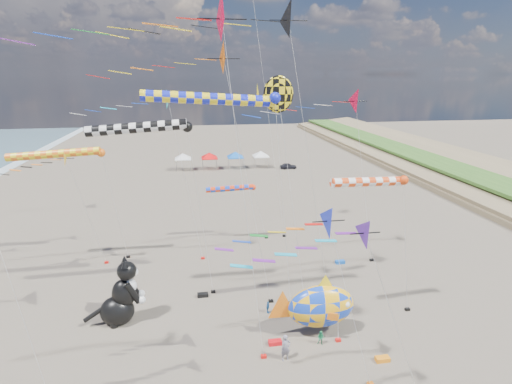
{
  "coord_description": "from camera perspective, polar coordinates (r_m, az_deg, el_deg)",
  "views": [
    {
      "loc": [
        -4.42,
        -15.7,
        17.65
      ],
      "look_at": [
        0.15,
        12.0,
        9.36
      ],
      "focal_mm": 28.0,
      "sensor_mm": 36.0,
      "label": 1
    }
  ],
  "objects": [
    {
      "name": "kite_bag_3",
      "position": [
        29.02,
        2.74,
        -20.66
      ],
      "size": [
        0.9,
        0.44,
        0.3
      ],
      "primitive_type": "cube",
      "color": "red",
      "rests_on": "ground"
    },
    {
      "name": "delta_kite_1",
      "position": [
        27.87,
        -5.38,
        18.08
      ],
      "size": [
        11.31,
        2.44,
        19.97
      ],
      "color": "#D95201",
      "rests_on": "ground"
    },
    {
      "name": "windsock_2",
      "position": [
        42.59,
        -3.32,
        0.48
      ],
      "size": [
        6.72,
        0.63,
        6.32
      ],
      "color": "#EE3910",
      "rests_on": "ground"
    },
    {
      "name": "cat_inflatable",
      "position": [
        31.45,
        -18.96,
        -13.25
      ],
      "size": [
        3.99,
        2.41,
        5.07
      ],
      "primitive_type": null,
      "rotation": [
        0.0,
        0.0,
        0.15
      ],
      "color": "black",
      "rests_on": "ground"
    },
    {
      "name": "delta_kite_0",
      "position": [
        36.75,
        -13.95,
        12.29
      ],
      "size": [
        10.05,
        2.05,
        16.65
      ],
      "color": "#1DA8BA",
      "rests_on": "ground"
    },
    {
      "name": "delta_kite_8",
      "position": [
        29.69,
        5.0,
        23.09
      ],
      "size": [
        15.04,
        3.0,
        22.86
      ],
      "color": "black",
      "rests_on": "ground"
    },
    {
      "name": "delta_kite_5",
      "position": [
        19.89,
        14.86,
        -5.65
      ],
      "size": [
        8.98,
        1.61,
        11.58
      ],
      "color": "#4C1E8F",
      "rests_on": "ground"
    },
    {
      "name": "delta_kite_2",
      "position": [
        39.73,
        -26.83,
        3.95
      ],
      "size": [
        7.65,
        1.59,
        11.46
      ],
      "color": "gold",
      "rests_on": "ground"
    },
    {
      "name": "delta_kite_4",
      "position": [
        20.65,
        10.26,
        -5.45
      ],
      "size": [
        8.16,
        1.98,
        11.33
      ],
      "color": "#1325C7",
      "rests_on": "ground"
    },
    {
      "name": "kite_bag_1",
      "position": [
        40.17,
        11.92,
        -9.75
      ],
      "size": [
        0.9,
        0.44,
        0.3
      ],
      "primitive_type": "cube",
      "color": "blue",
      "rests_on": "ground"
    },
    {
      "name": "parked_car",
      "position": [
        77.89,
        4.62,
        3.73
      ],
      "size": [
        3.29,
        1.35,
        1.12
      ],
      "primitive_type": "imported",
      "rotation": [
        0.0,
        0.0,
        1.58
      ],
      "color": "#26262D",
      "rests_on": "ground"
    },
    {
      "name": "kite_bag_0",
      "position": [
        34.31,
        -7.6,
        -14.37
      ],
      "size": [
        0.9,
        0.44,
        0.3
      ],
      "primitive_type": "cube",
      "color": "black",
      "rests_on": "ground"
    },
    {
      "name": "fish_inflatable",
      "position": [
        29.06,
        9.16,
        -15.79
      ],
      "size": [
        6.28,
        2.17,
        4.65
      ],
      "color": "blue",
      "rests_on": "ground"
    },
    {
      "name": "windsock_1",
      "position": [
        40.52,
        -26.37,
        4.83
      ],
      "size": [
        9.87,
        0.78,
        11.11
      ],
      "color": "orange",
      "rests_on": "ground"
    },
    {
      "name": "tent_row",
      "position": [
        77.31,
        -4.83,
        5.59
      ],
      "size": [
        19.2,
        4.2,
        3.8
      ],
      "color": "silver",
      "rests_on": "ground"
    },
    {
      "name": "angelfish_kite",
      "position": [
        29.46,
        2.84,
        13.52
      ],
      "size": [
        3.74,
        3.02,
        17.6
      ],
      "color": "yellow",
      "rests_on": "ground"
    },
    {
      "name": "windsock_4",
      "position": [
        30.4,
        -15.87,
        8.71
      ],
      "size": [
        8.88,
        0.81,
        14.35
      ],
      "color": "black",
      "rests_on": "ground"
    },
    {
      "name": "windsock_3",
      "position": [
        27.33,
        -5.75,
        13.01
      ],
      "size": [
        10.55,
        0.8,
        16.51
      ],
      "color": "#1420CD",
      "rests_on": "ground"
    },
    {
      "name": "child_green",
      "position": [
        29.08,
        9.27,
        -19.89
      ],
      "size": [
        0.62,
        0.57,
        1.03
      ],
      "primitive_type": "imported",
      "rotation": [
        0.0,
        0.0,
        -0.47
      ],
      "color": "#228352",
      "rests_on": "ground"
    },
    {
      "name": "child_blue",
      "position": [
        31.89,
        1.71,
        -16.13
      ],
      "size": [
        0.48,
        0.61,
        0.97
      ],
      "primitive_type": "imported",
      "rotation": [
        0.0,
        0.0,
        1.07
      ],
      "color": "#1B5191",
      "rests_on": "ground"
    },
    {
      "name": "windsock_0",
      "position": [
        28.63,
        16.27,
        1.28
      ],
      "size": [
        7.04,
        0.68,
        10.9
      ],
      "color": "#E64210",
      "rests_on": "ground"
    },
    {
      "name": "person_adult",
      "position": [
        27.38,
        4.26,
        -21.31
      ],
      "size": [
        0.73,
        0.56,
        1.8
      ],
      "primitive_type": "imported",
      "rotation": [
        0.0,
        0.0,
        0.22
      ],
      "color": "slate",
      "rests_on": "ground"
    },
    {
      "name": "delta_kite_7",
      "position": [
        21.53,
        -8.57,
        22.84
      ],
      "size": [
        12.55,
        2.74,
        21.73
      ],
      "color": "red",
      "rests_on": "ground"
    },
    {
      "name": "delta_kite_3",
      "position": [
        36.08,
        12.62,
        12.05
      ],
      "size": [
        12.45,
        2.48,
        16.65
      ],
      "color": "red",
      "rests_on": "ground"
    },
    {
      "name": "kite_bag_2",
      "position": [
        28.85,
        17.61,
        -21.79
      ],
      "size": [
        0.9,
        0.44,
        0.3
      ],
      "primitive_type": "cube",
      "color": "orange",
      "rests_on": "ground"
    }
  ]
}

